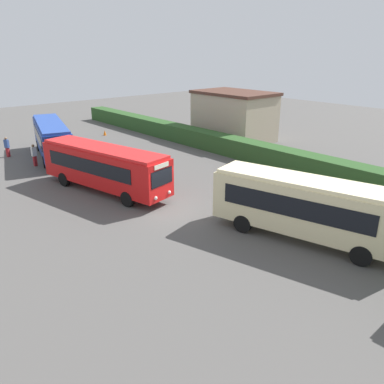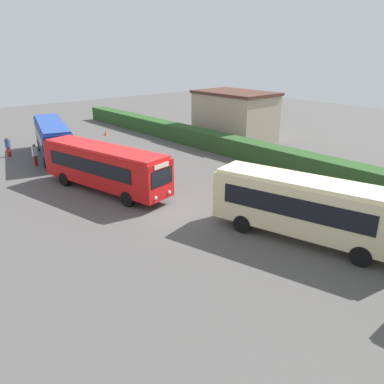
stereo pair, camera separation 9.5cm
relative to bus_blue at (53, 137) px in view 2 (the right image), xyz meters
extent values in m
plane|color=#514F4C|center=(16.47, 0.40, -1.85)|extent=(105.35, 105.35, 0.00)
cube|color=navy|center=(0.01, 0.00, -0.07)|extent=(10.56, 5.08, 2.46)
cube|color=#2747A0|center=(0.01, 0.00, 1.26)|extent=(10.21, 4.81, 0.20)
cube|color=black|center=(-0.03, -1.21, 0.23)|extent=(7.75, 2.27, 0.99)
cube|color=black|center=(0.62, 1.04, 0.23)|extent=(7.75, 2.27, 0.99)
cube|color=black|center=(-4.97, 1.43, 0.23)|extent=(0.56, 1.83, 1.04)
cube|color=silver|center=(-4.97, 1.43, 0.98)|extent=(0.39, 1.23, 0.28)
cylinder|color=black|center=(-3.36, -0.13, -1.35)|extent=(1.04, 0.55, 1.00)
cylinder|color=black|center=(-2.78, 1.90, -1.35)|extent=(1.04, 0.55, 1.00)
cylinder|color=black|center=(2.79, -1.90, -1.35)|extent=(1.04, 0.55, 1.00)
cylinder|color=black|center=(3.37, 0.12, -1.35)|extent=(1.04, 0.55, 1.00)
sphere|color=silver|center=(-5.16, 0.83, -0.95)|extent=(0.22, 0.22, 0.22)
sphere|color=silver|center=(-4.81, 2.05, -0.95)|extent=(0.22, 0.22, 0.22)
cube|color=red|center=(11.07, -0.86, -0.09)|extent=(10.73, 4.47, 2.42)
cube|color=red|center=(11.07, -0.86, 1.22)|extent=(10.39, 4.22, 0.20)
cube|color=black|center=(10.53, 0.22, 0.20)|extent=(8.00, 1.76, 0.97)
cube|color=black|center=(11.02, -2.07, 0.20)|extent=(8.00, 1.76, 0.97)
cube|color=black|center=(16.21, 0.24, 0.20)|extent=(0.44, 1.87, 1.01)
cube|color=silver|center=(16.21, 0.24, 0.94)|extent=(0.31, 1.26, 0.28)
cylinder|color=black|center=(14.02, 0.86, -1.35)|extent=(1.04, 0.48, 1.00)
cylinder|color=black|center=(14.47, -1.21, -1.35)|extent=(1.04, 0.48, 1.00)
cylinder|color=black|center=(7.67, -0.51, -1.35)|extent=(1.04, 0.48, 1.00)
cylinder|color=black|center=(8.12, -2.58, -1.35)|extent=(1.04, 0.48, 1.00)
sphere|color=silver|center=(16.09, 0.87, -0.95)|extent=(0.22, 0.22, 0.22)
sphere|color=silver|center=(16.36, -0.38, -0.95)|extent=(0.22, 0.22, 0.22)
cube|color=beige|center=(24.35, 3.32, -0.03)|extent=(10.04, 4.69, 2.55)
cube|color=#F8E8B2|center=(24.35, 3.32, 1.35)|extent=(9.71, 4.43, 0.20)
cube|color=black|center=(23.77, 4.37, 0.28)|extent=(7.39, 1.96, 1.02)
cube|color=black|center=(24.36, 2.12, 0.28)|extent=(7.39, 1.96, 1.02)
cylinder|color=black|center=(27.02, 5.10, -1.35)|extent=(1.04, 0.52, 1.00)
cylinder|color=black|center=(27.55, 3.07, -1.35)|extent=(1.04, 0.52, 1.00)
cylinder|color=black|center=(21.16, 3.58, -1.35)|extent=(1.04, 0.52, 1.00)
cylinder|color=black|center=(21.69, 1.54, -1.35)|extent=(1.04, 0.52, 1.00)
cube|color=maroon|center=(-2.95, -3.10, -1.42)|extent=(0.33, 0.33, 0.85)
cube|color=#334C8C|center=(-2.95, -3.10, -0.63)|extent=(0.46, 0.42, 0.75)
sphere|color=#8C6647|center=(-2.95, -3.10, -0.14)|extent=(0.23, 0.23, 0.23)
cube|color=maroon|center=(1.65, -2.30, -1.42)|extent=(0.27, 0.27, 0.87)
cube|color=silver|center=(1.65, -2.30, -0.60)|extent=(0.30, 0.41, 0.76)
sphere|color=brown|center=(1.65, -2.30, -0.10)|extent=(0.24, 0.24, 0.24)
cube|color=#294D22|center=(16.47, 12.92, -1.01)|extent=(64.68, 1.80, 1.67)
cube|color=tan|center=(5.69, 17.84, 0.56)|extent=(8.11, 5.33, 4.83)
cube|color=#4C2D23|center=(5.69, 17.84, 3.13)|extent=(8.43, 5.55, 0.30)
cone|color=orange|center=(-5.40, 8.22, -1.55)|extent=(0.36, 0.36, 0.60)
camera|label=1|loc=(34.08, -12.93, 7.56)|focal=35.95mm
camera|label=2|loc=(34.14, -12.86, 7.56)|focal=35.95mm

